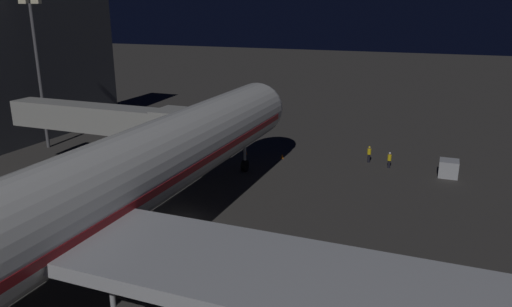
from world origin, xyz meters
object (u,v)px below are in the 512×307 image
ground_crew_under_port_wing (389,159)px  traffic_cone_nose_starboard (246,152)px  airliner_at_gate (61,211)px  traffic_cone_nose_port (282,156)px  baggage_container_mid_row (449,168)px  jet_bridge (113,120)px  ground_crew_walking_aft (369,153)px  apron_floodlight_mast (38,63)px

ground_crew_under_port_wing → traffic_cone_nose_starboard: (15.86, 1.04, -0.67)m
airliner_at_gate → traffic_cone_nose_starboard: airliner_at_gate is taller
airliner_at_gate → traffic_cone_nose_port: airliner_at_gate is taller
baggage_container_mid_row → traffic_cone_nose_starboard: (21.66, 0.42, -0.57)m
jet_bridge → ground_crew_under_port_wing: size_ratio=11.58×
ground_crew_walking_aft → traffic_cone_nose_port: 9.46m
airliner_at_gate → apron_floodlight_mast: size_ratio=3.67×
airliner_at_gate → baggage_container_mid_row: bearing=-122.1°
airliner_at_gate → apron_floodlight_mast: 35.74m
apron_floodlight_mast → ground_crew_under_port_wing: apron_floodlight_mast is taller
jet_bridge → traffic_cone_nose_starboard: (-8.60, -12.11, -5.59)m
ground_crew_walking_aft → baggage_container_mid_row: bearing=167.9°
traffic_cone_nose_starboard → apron_floodlight_mast: bearing=14.3°
baggage_container_mid_row → traffic_cone_nose_port: 17.27m
airliner_at_gate → ground_crew_walking_aft: 35.04m
apron_floodlight_mast → ground_crew_walking_aft: size_ratio=9.34×
apron_floodlight_mast → traffic_cone_nose_starboard: (-23.30, -5.95, -9.72)m
jet_bridge → traffic_cone_nose_port: jet_bridge is taller
apron_floodlight_mast → baggage_container_mid_row: apron_floodlight_mast is taller
apron_floodlight_mast → ground_crew_walking_aft: 38.81m
jet_bridge → baggage_container_mid_row: size_ratio=10.47×
apron_floodlight_mast → traffic_cone_nose_port: apron_floodlight_mast is taller
ground_crew_walking_aft → traffic_cone_nose_port: (9.18, 2.14, -0.74)m
airliner_at_gate → ground_crew_under_port_wing: size_ratio=36.68×
ground_crew_under_port_wing → traffic_cone_nose_starboard: ground_crew_under_port_wing is taller
airliner_at_gate → traffic_cone_nose_starboard: 31.22m
apron_floodlight_mast → traffic_cone_nose_port: (-27.70, -5.95, -9.72)m
baggage_container_mid_row → traffic_cone_nose_port: baggage_container_mid_row is taller
jet_bridge → ground_crew_under_port_wing: bearing=-151.7°
traffic_cone_nose_port → traffic_cone_nose_starboard: (4.40, 0.00, 0.00)m
ground_crew_under_port_wing → airliner_at_gate: bearing=66.7°
traffic_cone_nose_starboard → airliner_at_gate: bearing=94.1°
apron_floodlight_mast → ground_crew_under_port_wing: 40.79m
airliner_at_gate → apron_floodlight_mast: bearing=-44.1°
traffic_cone_nose_port → traffic_cone_nose_starboard: 4.40m
airliner_at_gate → ground_crew_walking_aft: airliner_at_gate is taller
airliner_at_gate → traffic_cone_nose_starboard: (2.20, -30.65, -5.53)m
jet_bridge → traffic_cone_nose_starboard: size_ratio=36.12×
jet_bridge → ground_crew_walking_aft: bearing=-147.3°
airliner_at_gate → baggage_container_mid_row: size_ratio=33.17×
apron_floodlight_mast → baggage_container_mid_row: size_ratio=9.03×
airliner_at_gate → ground_crew_walking_aft: size_ratio=34.32×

